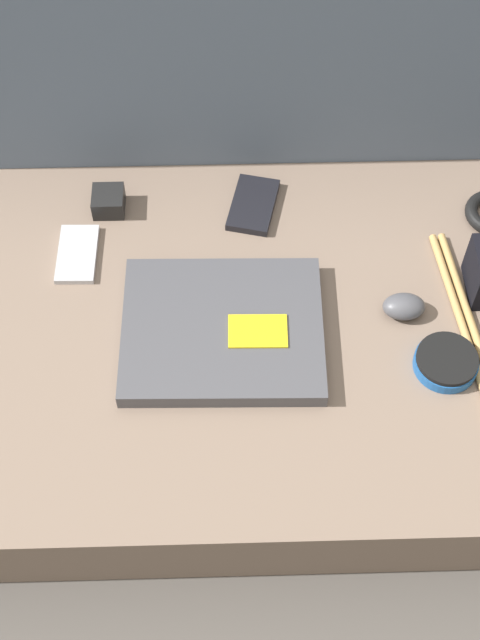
{
  "coord_description": "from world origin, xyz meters",
  "views": [
    {
      "loc": [
        -0.02,
        -0.77,
        1.3
      ],
      "look_at": [
        0.0,
        0.0,
        0.16
      ],
      "focal_mm": 50.0,
      "sensor_mm": 36.0,
      "label": 1
    }
  ],
  "objects_px": {
    "phone_black": "(77,254)",
    "charger_brick": "(108,201)",
    "speaker_puck": "(446,362)",
    "laptop": "(223,330)",
    "phone_silver": "(253,205)",
    "computer_mouse": "(404,306)"
  },
  "relations": [
    {
      "from": "laptop",
      "to": "phone_silver",
      "type": "height_order",
      "value": "laptop"
    },
    {
      "from": "phone_black",
      "to": "charger_brick",
      "type": "height_order",
      "value": "charger_brick"
    },
    {
      "from": "speaker_puck",
      "to": "phone_silver",
      "type": "xyz_separation_m",
      "value": [
        -0.28,
        0.33,
        -0.01
      ]
    },
    {
      "from": "phone_silver",
      "to": "charger_brick",
      "type": "height_order",
      "value": "charger_brick"
    },
    {
      "from": "laptop",
      "to": "charger_brick",
      "type": "distance_m",
      "value": 0.33
    },
    {
      "from": "laptop",
      "to": "computer_mouse",
      "type": "distance_m",
      "value": 0.29
    },
    {
      "from": "speaker_puck",
      "to": "charger_brick",
      "type": "relative_size",
      "value": 1.74
    },
    {
      "from": "laptop",
      "to": "phone_silver",
      "type": "bearing_deg",
      "value": 78.92
    },
    {
      "from": "phone_silver",
      "to": "phone_black",
      "type": "distance_m",
      "value": 0.31
    },
    {
      "from": "phone_black",
      "to": "charger_brick",
      "type": "relative_size",
      "value": 2.12
    },
    {
      "from": "phone_black",
      "to": "phone_silver",
      "type": "bearing_deg",
      "value": 19.61
    },
    {
      "from": "phone_silver",
      "to": "charger_brick",
      "type": "relative_size",
      "value": 2.39
    },
    {
      "from": "phone_silver",
      "to": "phone_black",
      "type": "bearing_deg",
      "value": -148.03
    },
    {
      "from": "phone_silver",
      "to": "charger_brick",
      "type": "bearing_deg",
      "value": -167.45
    },
    {
      "from": "computer_mouse",
      "to": "speaker_puck",
      "type": "bearing_deg",
      "value": -62.97
    },
    {
      "from": "laptop",
      "to": "speaker_puck",
      "type": "height_order",
      "value": "laptop"
    },
    {
      "from": "speaker_puck",
      "to": "phone_black",
      "type": "xyz_separation_m",
      "value": [
        -0.57,
        0.23,
        -0.01
      ]
    },
    {
      "from": "computer_mouse",
      "to": "charger_brick",
      "type": "xyz_separation_m",
      "value": [
        -0.47,
        0.23,
        0.0
      ]
    },
    {
      "from": "speaker_puck",
      "to": "charger_brick",
      "type": "bearing_deg",
      "value": 147.86
    },
    {
      "from": "laptop",
      "to": "computer_mouse",
      "type": "xyz_separation_m",
      "value": [
        0.28,
        0.03,
        0.0
      ]
    },
    {
      "from": "computer_mouse",
      "to": "speaker_puck",
      "type": "xyz_separation_m",
      "value": [
        0.05,
        -0.1,
        -0.0
      ]
    },
    {
      "from": "phone_silver",
      "to": "speaker_puck",
      "type": "bearing_deg",
      "value": -35.73
    }
  ]
}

